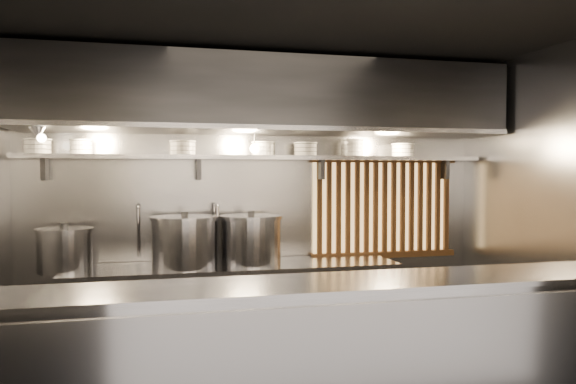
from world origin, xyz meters
name	(u,v)px	position (x,y,z in m)	size (l,w,h in m)	color
ceiling	(298,25)	(0.00, 0.00, 2.80)	(4.50, 4.50, 0.00)	black
wall_back	(259,207)	(0.00, 1.50, 1.40)	(4.50, 4.50, 0.00)	gray
wall_right	(562,214)	(2.25, 0.00, 1.40)	(3.00, 3.00, 0.00)	gray
serving_counter	(341,380)	(0.00, -0.96, 0.57)	(4.50, 0.56, 1.13)	#9F9FA5
cooking_bench	(235,313)	(-0.30, 1.13, 0.45)	(3.00, 0.70, 0.90)	#9F9FA5
bowl_shelf	(263,158)	(0.00, 1.32, 1.88)	(4.40, 0.34, 0.04)	#9F9FA5
exhaust_hood	(267,97)	(0.00, 1.10, 2.42)	(4.40, 0.81, 0.65)	#2D2D30
wood_screen	(384,207)	(1.30, 1.45, 1.38)	(1.56, 0.09, 1.04)	#FEC772
faucet_left	(138,220)	(-1.15, 1.37, 1.31)	(0.04, 0.30, 0.50)	silver
faucet_right	(215,218)	(-0.45, 1.37, 1.31)	(0.04, 0.30, 0.50)	silver
heat_lamp	(38,131)	(-1.90, 0.85, 2.07)	(0.25, 0.35, 0.20)	#9F9FA5
pendant_bulb	(255,148)	(-0.10, 1.20, 1.96)	(0.09, 0.09, 0.19)	#2D2D30
stock_pot_left	(65,249)	(-1.75, 1.11, 1.09)	(0.51, 0.51, 0.41)	#9F9FA5
stock_pot_mid	(185,241)	(-0.75, 1.10, 1.13)	(0.64, 0.64, 0.49)	#9F9FA5
stock_pot_right	(251,239)	(-0.15, 1.12, 1.13)	(0.63, 0.63, 0.49)	#9F9FA5
bowl_stack_0	(37,146)	(-1.99, 1.32, 1.97)	(0.24, 0.24, 0.13)	white
bowl_stack_1	(81,147)	(-1.63, 1.32, 1.97)	(0.21, 0.21, 0.13)	white
bowl_stack_2	(183,148)	(-0.75, 1.32, 1.97)	(0.25, 0.25, 0.13)	white
bowl_stack_3	(263,149)	(0.01, 1.32, 1.97)	(0.24, 0.24, 0.13)	white
bowl_stack_4	(305,149)	(0.42, 1.32, 1.97)	(0.23, 0.23, 0.13)	white
bowl_stack_5	(352,148)	(0.90, 1.32, 1.98)	(0.24, 0.24, 0.17)	white
bowl_stack_6	(403,150)	(1.45, 1.32, 1.97)	(0.24, 0.24, 0.13)	white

